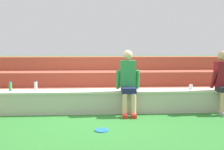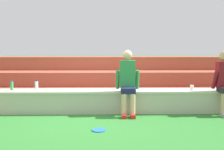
{
  "view_description": "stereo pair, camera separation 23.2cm",
  "coord_description": "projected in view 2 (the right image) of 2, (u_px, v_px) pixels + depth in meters",
  "views": [
    {
      "loc": [
        0.07,
        -5.54,
        1.47
      ],
      "look_at": [
        0.4,
        0.23,
        0.85
      ],
      "focal_mm": 41.36,
      "sensor_mm": 36.0,
      "label": 1
    },
    {
      "loc": [
        0.3,
        -5.55,
        1.47
      ],
      "look_at": [
        0.4,
        0.23,
        0.85
      ],
      "focal_mm": 41.36,
      "sensor_mm": 36.0,
      "label": 2
    }
  ],
  "objects": [
    {
      "name": "water_bottle_near_left",
      "position": [
        12.0,
        86.0,
        5.83
      ],
      "size": [
        0.07,
        0.07,
        0.21
      ],
      "color": "green",
      "rests_on": "stone_seating_wall"
    },
    {
      "name": "person_left_of_center",
      "position": [
        128.0,
        81.0,
        5.59
      ],
      "size": [
        0.51,
        0.56,
        1.42
      ],
      "color": "#DBAD89",
      "rests_on": "ground"
    },
    {
      "name": "ground_plane",
      "position": [
        94.0,
        115.0,
        5.67
      ],
      "size": [
        80.0,
        80.0,
        0.0
      ],
      "primitive_type": "plane",
      "color": "#2D752D"
    },
    {
      "name": "plastic_cup_middle",
      "position": [
        192.0,
        88.0,
        5.84
      ],
      "size": [
        0.08,
        0.08,
        0.12
      ],
      "primitive_type": "cylinder",
      "color": "white",
      "rests_on": "stone_seating_wall"
    },
    {
      "name": "stone_seating_wall",
      "position": [
        94.0,
        100.0,
        5.88
      ],
      "size": [
        7.75,
        0.51,
        0.51
      ],
      "color": "#B7AF9E",
      "rests_on": "ground"
    },
    {
      "name": "frisbee",
      "position": [
        99.0,
        130.0,
        4.58
      ],
      "size": [
        0.24,
        0.24,
        0.02
      ],
      "primitive_type": "cylinder",
      "color": "blue",
      "rests_on": "ground"
    },
    {
      "name": "brick_bleachers",
      "position": [
        97.0,
        81.0,
        7.68
      ],
      "size": [
        9.12,
        2.32,
        1.18
      ],
      "color": "#A14A36",
      "rests_on": "ground"
    },
    {
      "name": "water_bottle_center_gap",
      "position": [
        36.0,
        86.0,
        5.83
      ],
      "size": [
        0.07,
        0.07,
        0.23
      ],
      "color": "silver",
      "rests_on": "stone_seating_wall"
    }
  ]
}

